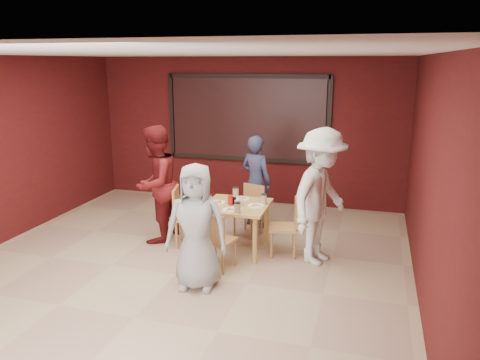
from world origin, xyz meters
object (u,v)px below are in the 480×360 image
(dining_table, at_px, (236,210))
(diner_front, at_px, (196,227))
(chair_right, at_px, (288,224))
(diner_right, at_px, (321,197))
(diner_back, at_px, (256,181))
(chair_front, at_px, (216,238))
(diner_left, at_px, (156,184))
(chair_back, at_px, (250,207))
(chair_left, at_px, (184,213))

(dining_table, relative_size, diner_front, 0.59)
(dining_table, xyz_separation_m, chair_right, (0.75, 0.08, -0.16))
(dining_table, height_order, diner_right, diner_right)
(diner_back, bearing_deg, diner_front, 107.76)
(chair_front, height_order, diner_left, diner_left)
(chair_back, relative_size, diner_left, 0.45)
(dining_table, xyz_separation_m, chair_front, (-0.07, -0.70, -0.17))
(chair_right, bearing_deg, diner_right, -14.16)
(diner_left, bearing_deg, chair_back, 120.85)
(dining_table, distance_m, chair_front, 0.72)
(diner_left, bearing_deg, diner_back, 133.97)
(dining_table, distance_m, diner_back, 1.16)
(diner_front, relative_size, diner_right, 0.83)
(chair_front, relative_size, diner_left, 0.45)
(chair_front, bearing_deg, diner_front, -98.02)
(chair_back, xyz_separation_m, diner_front, (-0.15, -1.94, 0.33))
(chair_right, bearing_deg, diner_front, -124.71)
(chair_front, xyz_separation_m, diner_back, (0.07, 1.85, 0.32))
(chair_right, bearing_deg, diner_left, 179.50)
(chair_left, xyz_separation_m, diner_left, (-0.49, 0.07, 0.39))
(diner_front, height_order, diner_left, diner_left)
(diner_front, xyz_separation_m, diner_right, (1.34, 1.17, 0.16))
(diner_front, bearing_deg, dining_table, 75.30)
(chair_left, bearing_deg, diner_front, -60.81)
(diner_left, relative_size, diner_right, 0.96)
(diner_front, bearing_deg, chair_left, 111.22)
(dining_table, height_order, chair_left, chair_left)
(chair_back, bearing_deg, dining_table, -90.97)
(chair_front, bearing_deg, chair_left, 136.40)
(chair_right, bearing_deg, chair_back, 138.01)
(chair_back, height_order, chair_left, chair_left)
(chair_front, relative_size, diner_right, 0.43)
(chair_front, xyz_separation_m, diner_front, (-0.07, -0.51, 0.32))
(chair_right, height_order, diner_right, diner_right)
(dining_table, distance_m, chair_right, 0.77)
(chair_back, relative_size, chair_left, 0.90)
(dining_table, height_order, diner_back, diner_back)
(chair_right, bearing_deg, chair_front, -136.45)
(diner_back, bearing_deg, dining_table, 111.34)
(diner_front, height_order, diner_right, diner_right)
(diner_left, bearing_deg, dining_table, 90.93)
(chair_front, distance_m, chair_right, 1.13)
(chair_back, distance_m, diner_back, 0.53)
(diner_left, bearing_deg, chair_front, 62.52)
(diner_back, bearing_deg, chair_right, 145.98)
(chair_front, bearing_deg, diner_back, 87.97)
(diner_back, relative_size, diner_left, 0.86)
(chair_left, height_order, diner_left, diner_left)
(diner_left, bearing_deg, chair_right, 94.55)
(chair_front, distance_m, diner_front, 0.60)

